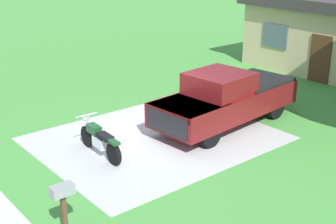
# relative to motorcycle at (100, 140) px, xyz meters

# --- Properties ---
(ground_plane) EXTENTS (80.00, 80.00, 0.00)m
(ground_plane) POSITION_rel_motorcycle_xyz_m (0.08, 2.02, -0.47)
(ground_plane) COLOR #46913D
(driveway_pad) EXTENTS (5.85, 7.18, 0.01)m
(driveway_pad) POSITION_rel_motorcycle_xyz_m (0.08, 2.02, -0.47)
(driveway_pad) COLOR #B4B4B4
(driveway_pad) RESTS_ON ground
(motorcycle) EXTENTS (2.21, 0.70, 1.09)m
(motorcycle) POSITION_rel_motorcycle_xyz_m (0.00, 0.00, 0.00)
(motorcycle) COLOR black
(motorcycle) RESTS_ON ground
(pickup_truck) EXTENTS (2.47, 5.77, 1.90)m
(pickup_truck) POSITION_rel_motorcycle_xyz_m (0.63, 4.66, 0.48)
(pickup_truck) COLOR black
(pickup_truck) RESTS_ON ground
(mailbox) EXTENTS (0.26, 0.48, 1.26)m
(mailbox) POSITION_rel_motorcycle_xyz_m (3.04, -2.71, 0.51)
(mailbox) COLOR #4C3823
(mailbox) RESTS_ON ground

